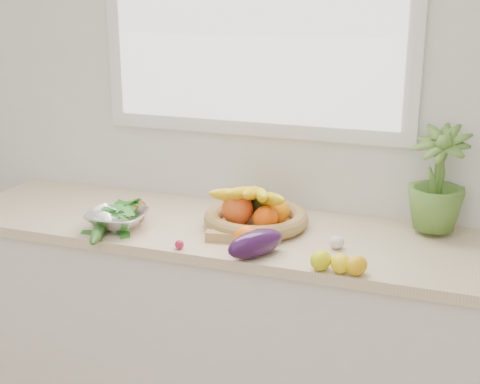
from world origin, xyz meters
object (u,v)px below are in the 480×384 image
(apple, at_px, (137,210))
(fruit_basket, at_px, (255,213))
(cucumber, at_px, (98,232))
(colander_with_spinach, at_px, (117,215))
(potted_herb, at_px, (437,178))
(eggplant, at_px, (256,243))

(apple, relative_size, fruit_basket, 0.19)
(cucumber, relative_size, colander_with_spinach, 0.96)
(apple, bearing_deg, potted_herb, 12.55)
(fruit_basket, distance_m, colander_with_spinach, 0.52)
(potted_herb, xyz_separation_m, fruit_basket, (-0.65, -0.16, -0.16))
(potted_herb, bearing_deg, apple, -167.45)
(cucumber, bearing_deg, potted_herb, 22.22)
(potted_herb, distance_m, fruit_basket, 0.69)
(eggplant, distance_m, potted_herb, 0.72)
(fruit_basket, bearing_deg, cucumber, -148.38)
(apple, xyz_separation_m, colander_with_spinach, (-0.01, -0.12, 0.02))
(apple, relative_size, colander_with_spinach, 0.34)
(apple, distance_m, colander_with_spinach, 0.13)
(cucumber, xyz_separation_m, potted_herb, (1.15, 0.47, 0.19))
(eggplant, height_order, fruit_basket, fruit_basket)
(cucumber, height_order, colander_with_spinach, colander_with_spinach)
(cucumber, distance_m, potted_herb, 1.26)
(apple, height_order, fruit_basket, fruit_basket)
(eggplant, relative_size, fruit_basket, 0.53)
(apple, bearing_deg, colander_with_spinach, -96.77)
(apple, xyz_separation_m, cucumber, (-0.04, -0.22, -0.02))
(eggplant, xyz_separation_m, cucumber, (-0.60, -0.03, -0.02))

